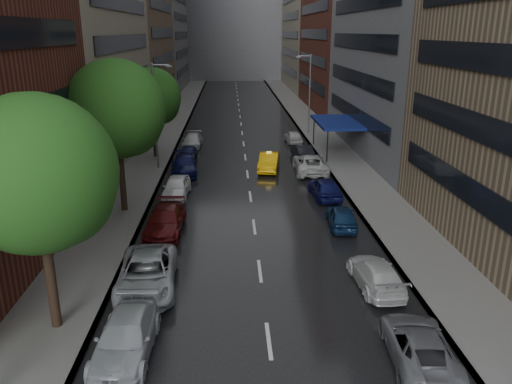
# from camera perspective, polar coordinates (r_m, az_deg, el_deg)

# --- Properties ---
(road) EXTENTS (14.00, 140.00, 0.01)m
(road) POSITION_cam_1_polar(r_m,az_deg,el_deg) (63.92, -1.68, 7.45)
(road) COLOR black
(road) RESTS_ON ground
(sidewalk_left) EXTENTS (4.00, 140.00, 0.15)m
(sidewalk_left) POSITION_cam_1_polar(r_m,az_deg,el_deg) (64.35, -9.78, 7.33)
(sidewalk_left) COLOR gray
(sidewalk_left) RESTS_ON ground
(sidewalk_right) EXTENTS (4.00, 140.00, 0.15)m
(sidewalk_right) POSITION_cam_1_polar(r_m,az_deg,el_deg) (64.73, 6.38, 7.54)
(sidewalk_right) COLOR gray
(sidewalk_right) RESTS_ON ground
(buildings_right) EXTENTS (8.05, 109.10, 36.00)m
(buildings_right) POSITION_cam_1_polar(r_m,az_deg,el_deg) (71.52, 10.99, 20.36)
(buildings_right) COLOR #937A5B
(buildings_right) RESTS_ON ground
(building_far) EXTENTS (40.00, 14.00, 32.00)m
(building_far) POSITION_cam_1_polar(r_m,az_deg,el_deg) (130.92, -2.49, 19.84)
(building_far) COLOR slate
(building_far) RESTS_ON ground
(tree_near) EXTENTS (6.03, 6.03, 9.60)m
(tree_near) POSITION_cam_1_polar(r_m,az_deg,el_deg) (20.18, -23.84, 1.87)
(tree_near) COLOR #382619
(tree_near) RESTS_ON ground
(tree_mid) EXTENTS (6.32, 6.32, 10.07)m
(tree_mid) POSITION_cam_1_polar(r_m,az_deg,el_deg) (33.21, -15.69, 9.08)
(tree_mid) COLOR #382619
(tree_mid) RESTS_ON ground
(tree_far) EXTENTS (5.33, 5.33, 8.50)m
(tree_far) POSITION_cam_1_polar(r_m,az_deg,el_deg) (48.04, -11.78, 10.61)
(tree_far) COLOR #382619
(tree_far) RESTS_ON ground
(taxi) EXTENTS (2.32, 4.81, 1.52)m
(taxi) POSITION_cam_1_polar(r_m,az_deg,el_deg) (43.55, 1.49, 3.47)
(taxi) COLOR #EFAD0C
(taxi) RESTS_ON ground
(parked_cars_left) EXTENTS (3.00, 40.48, 1.60)m
(parked_cars_left) POSITION_cam_1_polar(r_m,az_deg,el_deg) (33.90, -9.61, -1.06)
(parked_cars_left) COLOR #B1B4BB
(parked_cars_left) RESTS_ON ground
(parked_cars_right) EXTENTS (2.86, 42.31, 1.60)m
(parked_cars_right) POSITION_cam_1_polar(r_m,az_deg,el_deg) (36.16, 7.99, 0.20)
(parked_cars_right) COLOR slate
(parked_cars_right) RESTS_ON ground
(street_lamp_left) EXTENTS (1.74, 0.22, 9.00)m
(street_lamp_left) POSITION_cam_1_polar(r_m,az_deg,el_deg) (43.83, -11.37, 8.74)
(street_lamp_left) COLOR gray
(street_lamp_left) RESTS_ON sidewalk_left
(street_lamp_right) EXTENTS (1.74, 0.22, 9.00)m
(street_lamp_right) POSITION_cam_1_polar(r_m,az_deg,el_deg) (58.94, 6.07, 11.27)
(street_lamp_right) COLOR gray
(street_lamp_right) RESTS_ON sidewalk_right
(awning) EXTENTS (4.00, 8.00, 3.12)m
(awning) POSITION_cam_1_polar(r_m,az_deg,el_deg) (49.68, 9.22, 7.86)
(awning) COLOR navy
(awning) RESTS_ON sidewalk_right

